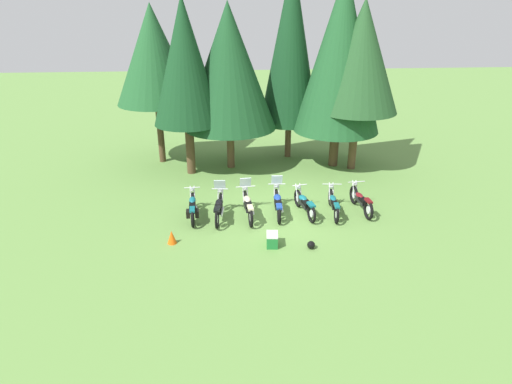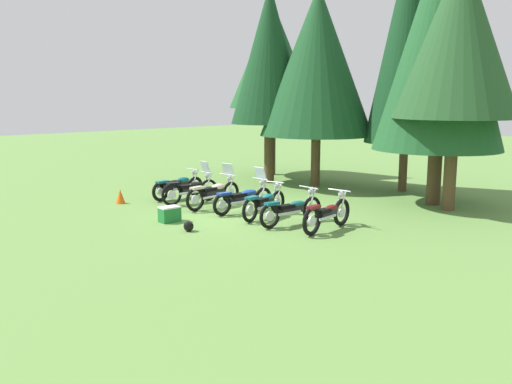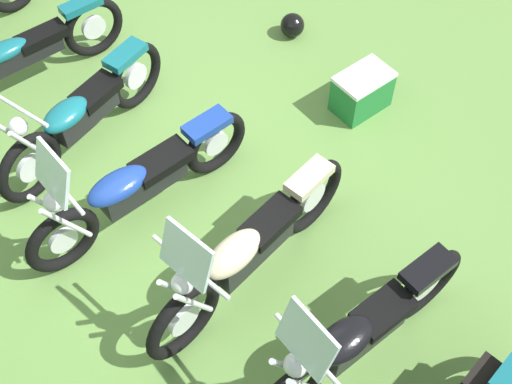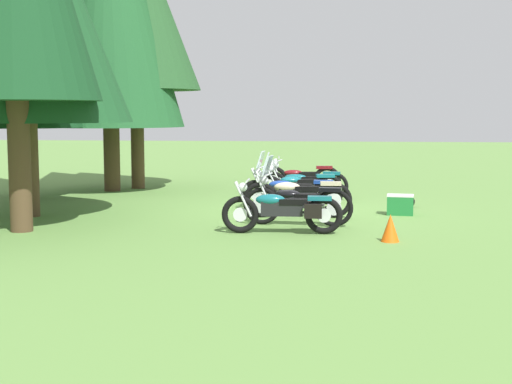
% 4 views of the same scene
% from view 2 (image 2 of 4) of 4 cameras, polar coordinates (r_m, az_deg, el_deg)
% --- Properties ---
extents(ground_plane, '(80.00, 80.00, 0.00)m').
position_cam_2_polar(ground_plane, '(17.06, -1.71, -2.09)').
color(ground_plane, '#608C42').
extents(motorcycle_0, '(0.62, 2.25, 1.00)m').
position_cam_2_polar(motorcycle_0, '(19.40, -8.18, 0.62)').
color(motorcycle_0, black).
rests_on(motorcycle_0, ground_plane).
extents(motorcycle_1, '(0.64, 2.20, 1.38)m').
position_cam_2_polar(motorcycle_1, '(18.50, -6.76, 0.32)').
color(motorcycle_1, black).
rests_on(motorcycle_1, ground_plane).
extents(motorcycle_2, '(0.76, 2.34, 1.39)m').
position_cam_2_polar(motorcycle_2, '(17.71, -4.37, -0.05)').
color(motorcycle_2, black).
rests_on(motorcycle_2, ground_plane).
extents(motorcycle_3, '(0.68, 2.34, 1.35)m').
position_cam_2_polar(motorcycle_3, '(16.98, -1.24, -0.57)').
color(motorcycle_3, black).
rests_on(motorcycle_3, ground_plane).
extents(motorcycle_4, '(0.69, 2.16, 1.01)m').
position_cam_2_polar(motorcycle_4, '(16.16, 0.91, -1.13)').
color(motorcycle_4, black).
rests_on(motorcycle_4, ground_plane).
extents(motorcycle_5, '(0.76, 2.30, 1.01)m').
position_cam_2_polar(motorcycle_5, '(15.35, 3.77, -1.80)').
color(motorcycle_5, black).
rests_on(motorcycle_5, ground_plane).
extents(motorcycle_6, '(0.70, 2.23, 1.04)m').
position_cam_2_polar(motorcycle_6, '(14.75, 7.46, -2.29)').
color(motorcycle_6, black).
rests_on(motorcycle_6, ground_plane).
extents(pine_tree_0, '(3.87, 3.87, 7.67)m').
position_cam_2_polar(pine_tree_0, '(25.12, 1.72, 13.99)').
color(pine_tree_0, '#4C3823').
rests_on(pine_tree_0, ground_plane).
extents(pine_tree_1, '(3.13, 3.13, 8.01)m').
position_cam_2_polar(pine_tree_1, '(22.71, 1.42, 14.08)').
color(pine_tree_1, '#4C3823').
rests_on(pine_tree_1, ground_plane).
extents(pine_tree_2, '(4.44, 4.44, 7.75)m').
position_cam_2_polar(pine_tree_2, '(21.89, 6.41, 13.35)').
color(pine_tree_2, brown).
rests_on(pine_tree_2, ground_plane).
extents(pine_tree_3, '(3.00, 3.00, 9.73)m').
position_cam_2_polar(pine_tree_3, '(21.38, 15.67, 15.54)').
color(pine_tree_3, brown).
rests_on(pine_tree_3, ground_plane).
extents(pine_tree_4, '(4.15, 4.15, 9.14)m').
position_cam_2_polar(pine_tree_4, '(18.96, 18.82, 15.22)').
color(pine_tree_4, '#4C3823').
rests_on(pine_tree_4, ground_plane).
extents(pine_tree_5, '(3.75, 3.75, 7.88)m').
position_cam_2_polar(pine_tree_5, '(18.12, 20.34, 15.05)').
color(pine_tree_5, brown).
rests_on(pine_tree_5, ground_plane).
extents(picnic_cooler, '(0.44, 0.61, 0.45)m').
position_cam_2_polar(picnic_cooler, '(15.87, -8.99, -2.29)').
color(picnic_cooler, '#1E7233').
rests_on(picnic_cooler, ground_plane).
extents(traffic_cone, '(0.32, 0.32, 0.48)m').
position_cam_2_polar(traffic_cone, '(18.92, -13.95, -0.45)').
color(traffic_cone, '#EA590F').
rests_on(traffic_cone, ground_plane).
extents(dropped_helmet, '(0.27, 0.27, 0.27)m').
position_cam_2_polar(dropped_helmet, '(14.70, -7.04, -3.57)').
color(dropped_helmet, black).
rests_on(dropped_helmet, ground_plane).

